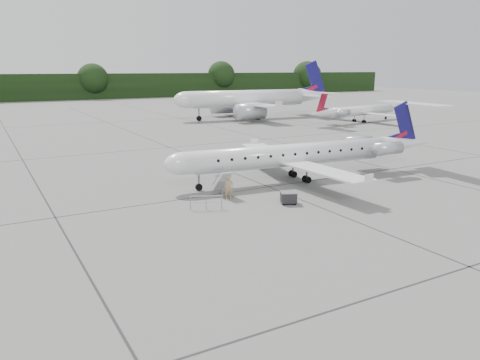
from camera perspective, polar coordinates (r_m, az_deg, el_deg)
ground at (r=35.81m, az=13.67°, el=-2.61°), size 320.00×320.00×0.00m
treeline at (r=156.89m, az=-21.00°, el=10.54°), size 260.00×4.00×8.00m
main_regional_jet at (r=40.95m, az=6.29°, el=4.37°), size 27.02×20.59×6.52m
airstair at (r=36.39m, az=-2.15°, el=-0.30°), size 1.05×2.30×2.04m
passenger at (r=35.29m, az=-1.38°, el=-0.94°), size 0.77×0.66×1.80m
safety_railing at (r=32.86m, az=-4.15°, el=-2.80°), size 2.04×0.96×1.00m
baggage_cart at (r=34.37m, az=5.94°, el=-2.13°), size 1.39×1.29×0.97m
bg_narrowbody at (r=91.93m, az=0.74°, el=10.90°), size 32.76×24.98×11.06m
bg_regional_right at (r=89.41m, az=14.73°, el=8.73°), size 24.90×19.76×5.90m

